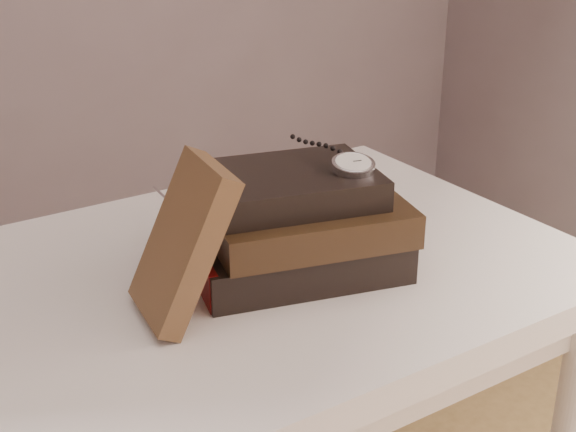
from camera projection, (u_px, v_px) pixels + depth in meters
table at (198, 344)px, 1.05m from camera, size 1.00×0.60×0.75m
book_stack at (296, 225)px, 1.02m from camera, size 0.29×0.24×0.13m
journal at (183, 242)px, 0.90m from camera, size 0.12×0.13×0.18m
pocket_watch at (351, 164)px, 1.00m from camera, size 0.07×0.16×0.02m
eyeglasses at (207, 199)px, 1.06m from camera, size 0.14×0.15×0.05m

